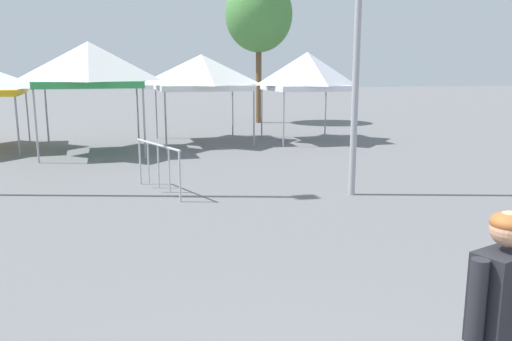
{
  "coord_description": "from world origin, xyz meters",
  "views": [
    {
      "loc": [
        -1.28,
        -1.78,
        2.64
      ],
      "look_at": [
        0.53,
        4.73,
        1.3
      ],
      "focal_mm": 35.84,
      "sensor_mm": 36.0,
      "label": 1
    }
  ],
  "objects": [
    {
      "name": "canopy_tent_behind_center",
      "position": [
        5.68,
        16.23,
        2.57
      ],
      "size": [
        2.84,
        2.84,
        3.27
      ],
      "color": "#9E9EA3",
      "rests_on": "ground"
    },
    {
      "name": "canopy_tent_center",
      "position": [
        1.84,
        16.83,
        2.54
      ],
      "size": [
        3.26,
        3.26,
        3.17
      ],
      "color": "#9E9EA3",
      "rests_on": "ground"
    },
    {
      "name": "crowd_barrier_by_lift",
      "position": [
        -0.42,
        9.24,
        0.75
      ],
      "size": [
        0.77,
        1.99,
        1.08
      ],
      "color": "#B7BABF",
      "rests_on": "ground"
    },
    {
      "name": "tree_behind_tents_right",
      "position": [
        5.72,
        22.98,
        5.23
      ],
      "size": [
        3.27,
        3.27,
        7.06
      ],
      "color": "brown",
      "rests_on": "ground"
    },
    {
      "name": "canopy_tent_behind_left",
      "position": [
        -1.96,
        15.3,
        2.79
      ],
      "size": [
        3.21,
        3.21,
        3.5
      ],
      "color": "#9E9EA3",
      "rests_on": "ground"
    },
    {
      "name": "person_foreground",
      "position": [
        1.06,
        0.73,
        1.03
      ],
      "size": [
        0.63,
        0.35,
        1.78
      ],
      "color": "#33384C",
      "rests_on": "ground"
    }
  ]
}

